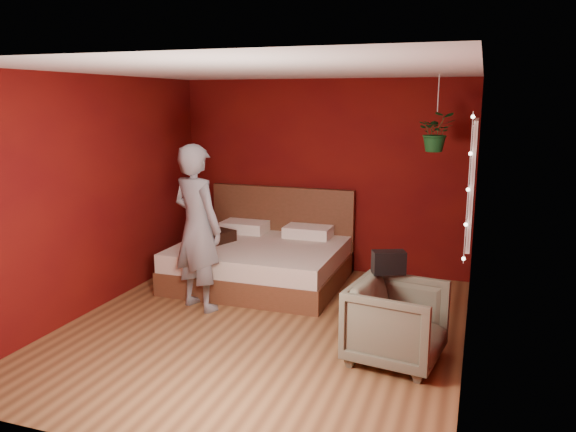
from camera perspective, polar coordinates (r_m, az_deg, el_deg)
The scene contains 10 objects.
floor at distance 5.97m, azimuth -2.56°, elevation -11.23°, with size 4.50×4.50×0.00m, color olive.
room_walls at distance 5.53m, azimuth -2.72°, elevation 4.99°, with size 4.04×4.54×2.62m.
window at distance 6.06m, azimuth 18.20°, elevation 3.30°, with size 0.05×0.97×1.27m.
fairy_lights at distance 5.54m, azimuth 17.83°, elevation 2.57°, with size 0.04×0.04×1.45m.
bed at distance 7.31m, azimuth -2.59°, elevation -4.40°, with size 2.06×1.75×1.14m.
person at distance 6.31m, azimuth -9.20°, elevation -1.19°, with size 0.68×0.45×1.86m, color slate.
armchair at distance 5.21m, azimuth 10.98°, elevation -10.60°, with size 0.78×0.81×0.73m, color #595846.
handbag at distance 5.33m, azimuth 10.20°, elevation -4.65°, with size 0.30×0.15×0.22m, color black.
throw_pillow at distance 7.36m, azimuth -7.45°, elevation -2.02°, with size 0.40×0.40×0.14m, color #321710.
hanging_plant at distance 6.62m, azimuth 14.84°, elevation 8.25°, with size 0.46×0.42×0.86m.
Camera 1 is at (2.04, -5.10, 2.33)m, focal length 35.00 mm.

